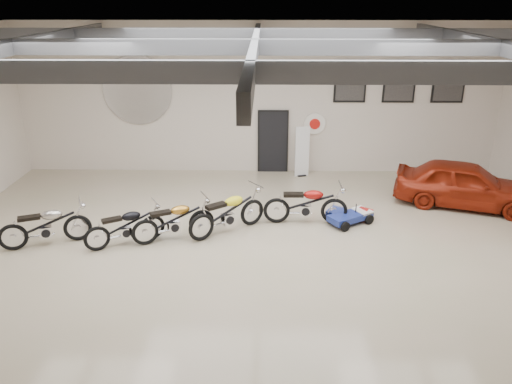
{
  "coord_description": "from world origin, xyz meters",
  "views": [
    {
      "loc": [
        0.19,
        -10.51,
        5.75
      ],
      "look_at": [
        0.0,
        1.2,
        1.1
      ],
      "focal_mm": 35.0,
      "sensor_mm": 36.0,
      "label": 1
    }
  ],
  "objects_px": {
    "motorcycle_red": "(306,203)",
    "go_kart": "(354,213)",
    "motorcycle_silver": "(45,225)",
    "motorcycle_yellow": "(227,212)",
    "vintage_car": "(465,184)",
    "motorcycle_black": "(125,226)",
    "motorcycle_gold": "(173,220)",
    "banner_stand": "(302,151)"
  },
  "relations": [
    {
      "from": "motorcycle_red",
      "to": "go_kart",
      "type": "xyz_separation_m",
      "value": [
        1.32,
        0.04,
        -0.3
      ]
    },
    {
      "from": "motorcycle_silver",
      "to": "motorcycle_yellow",
      "type": "bearing_deg",
      "value": -11.77
    },
    {
      "from": "motorcycle_red",
      "to": "vintage_car",
      "type": "relative_size",
      "value": 0.56
    },
    {
      "from": "motorcycle_black",
      "to": "motorcycle_gold",
      "type": "xyz_separation_m",
      "value": [
        1.14,
        0.3,
        0.03
      ]
    },
    {
      "from": "motorcycle_silver",
      "to": "motorcycle_red",
      "type": "xyz_separation_m",
      "value": [
        6.43,
        1.39,
        0.02
      ]
    },
    {
      "from": "motorcycle_gold",
      "to": "vintage_car",
      "type": "bearing_deg",
      "value": -9.1
    },
    {
      "from": "motorcycle_silver",
      "to": "motorcycle_gold",
      "type": "bearing_deg",
      "value": -15.05
    },
    {
      "from": "vintage_car",
      "to": "motorcycle_red",
      "type": "bearing_deg",
      "value": 123.83
    },
    {
      "from": "motorcycle_silver",
      "to": "motorcycle_red",
      "type": "distance_m",
      "value": 6.58
    },
    {
      "from": "banner_stand",
      "to": "motorcycle_gold",
      "type": "bearing_deg",
      "value": -140.86
    },
    {
      "from": "motorcycle_red",
      "to": "vintage_car",
      "type": "distance_m",
      "value": 4.86
    },
    {
      "from": "motorcycle_black",
      "to": "motorcycle_yellow",
      "type": "distance_m",
      "value": 2.56
    },
    {
      "from": "motorcycle_yellow",
      "to": "go_kart",
      "type": "bearing_deg",
      "value": -26.18
    },
    {
      "from": "motorcycle_black",
      "to": "motorcycle_yellow",
      "type": "xyz_separation_m",
      "value": [
        2.46,
        0.71,
        0.07
      ]
    },
    {
      "from": "motorcycle_black",
      "to": "vintage_car",
      "type": "bearing_deg",
      "value": -13.25
    },
    {
      "from": "banner_stand",
      "to": "motorcycle_silver",
      "type": "height_order",
      "value": "banner_stand"
    },
    {
      "from": "motorcycle_silver",
      "to": "vintage_car",
      "type": "relative_size",
      "value": 0.54
    },
    {
      "from": "motorcycle_yellow",
      "to": "motorcycle_red",
      "type": "xyz_separation_m",
      "value": [
        2.04,
        0.6,
        -0.0
      ]
    },
    {
      "from": "go_kart",
      "to": "motorcycle_gold",
      "type": "bearing_deg",
      "value": 160.46
    },
    {
      "from": "motorcycle_gold",
      "to": "motorcycle_yellow",
      "type": "distance_m",
      "value": 1.38
    },
    {
      "from": "motorcycle_yellow",
      "to": "motorcycle_red",
      "type": "relative_size",
      "value": 1.01
    },
    {
      "from": "banner_stand",
      "to": "motorcycle_silver",
      "type": "relative_size",
      "value": 0.84
    },
    {
      "from": "banner_stand",
      "to": "motorcycle_yellow",
      "type": "bearing_deg",
      "value": -131.28
    },
    {
      "from": "banner_stand",
      "to": "motorcycle_silver",
      "type": "xyz_separation_m",
      "value": [
        -6.59,
        -5.15,
        -0.34
      ]
    },
    {
      "from": "vintage_car",
      "to": "motorcycle_yellow",
      "type": "bearing_deg",
      "value": 124.17
    },
    {
      "from": "motorcycle_silver",
      "to": "motorcycle_black",
      "type": "height_order",
      "value": "motorcycle_silver"
    },
    {
      "from": "banner_stand",
      "to": "motorcycle_yellow",
      "type": "relative_size",
      "value": 0.8
    },
    {
      "from": "banner_stand",
      "to": "go_kart",
      "type": "bearing_deg",
      "value": -87.26
    },
    {
      "from": "banner_stand",
      "to": "motorcycle_silver",
      "type": "bearing_deg",
      "value": -156.5
    },
    {
      "from": "banner_stand",
      "to": "motorcycle_gold",
      "type": "height_order",
      "value": "banner_stand"
    },
    {
      "from": "banner_stand",
      "to": "motorcycle_yellow",
      "type": "distance_m",
      "value": 4.9
    },
    {
      "from": "motorcycle_gold",
      "to": "motorcycle_black",
      "type": "bearing_deg",
      "value": 169.59
    },
    {
      "from": "motorcycle_black",
      "to": "go_kart",
      "type": "height_order",
      "value": "motorcycle_black"
    },
    {
      "from": "banner_stand",
      "to": "vintage_car",
      "type": "relative_size",
      "value": 0.45
    },
    {
      "from": "motorcycle_gold",
      "to": "motorcycle_yellow",
      "type": "relative_size",
      "value": 0.93
    },
    {
      "from": "motorcycle_black",
      "to": "motorcycle_yellow",
      "type": "height_order",
      "value": "motorcycle_yellow"
    },
    {
      "from": "go_kart",
      "to": "vintage_car",
      "type": "xyz_separation_m",
      "value": [
        3.37,
        1.24,
        0.39
      ]
    },
    {
      "from": "vintage_car",
      "to": "motorcycle_silver",
      "type": "bearing_deg",
      "value": 122.02
    },
    {
      "from": "go_kart",
      "to": "vintage_car",
      "type": "bearing_deg",
      "value": -12.13
    },
    {
      "from": "motorcycle_yellow",
      "to": "vintage_car",
      "type": "distance_m",
      "value": 6.99
    },
    {
      "from": "motorcycle_yellow",
      "to": "go_kart",
      "type": "xyz_separation_m",
      "value": [
        3.36,
        0.65,
        -0.3
      ]
    },
    {
      "from": "motorcycle_silver",
      "to": "vintage_car",
      "type": "xyz_separation_m",
      "value": [
        11.12,
        2.67,
        0.12
      ]
    }
  ]
}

